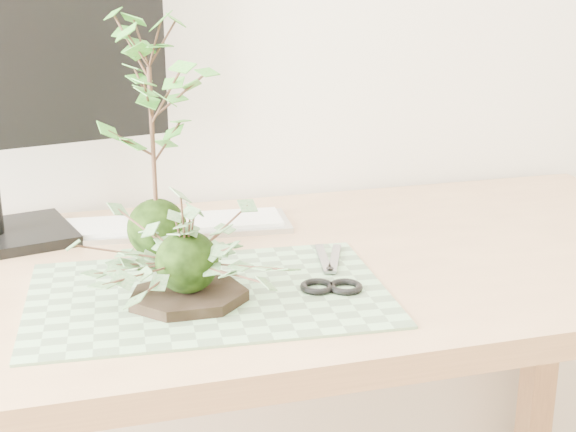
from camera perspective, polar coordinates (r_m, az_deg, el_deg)
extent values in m
cube|color=tan|center=(1.25, -2.61, -4.20)|extent=(1.60, 0.70, 0.04)
cube|color=tan|center=(1.93, 17.57, -8.96)|extent=(0.06, 0.06, 0.70)
cube|color=#5B7555|center=(1.13, -5.68, -5.53)|extent=(0.51, 0.36, 0.00)
cylinder|color=black|center=(1.10, -7.10, -5.70)|extent=(0.17, 0.17, 0.01)
sphere|color=black|center=(1.08, -7.20, -3.26)|extent=(0.09, 0.09, 0.09)
sphere|color=black|center=(1.27, -9.29, -0.87)|extent=(0.09, 0.09, 0.09)
cylinder|color=#41291C|center=(1.23, -9.59, 5.12)|extent=(0.01, 0.01, 0.23)
cube|color=#B3B3B3|center=(1.41, -8.31, -0.78)|extent=(0.42, 0.16, 0.01)
cube|color=white|center=(1.40, -8.33, -0.47)|extent=(0.39, 0.13, 0.01)
cube|color=gray|center=(1.23, 1.72, -3.20)|extent=(0.04, 0.12, 0.00)
cube|color=gray|center=(1.24, 2.50, -3.12)|extent=(0.06, 0.12, 0.00)
torus|color=black|center=(1.13, 2.97, -5.09)|extent=(0.06, 0.06, 0.01)
torus|color=black|center=(1.14, 4.85, -4.87)|extent=(0.06, 0.06, 0.01)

